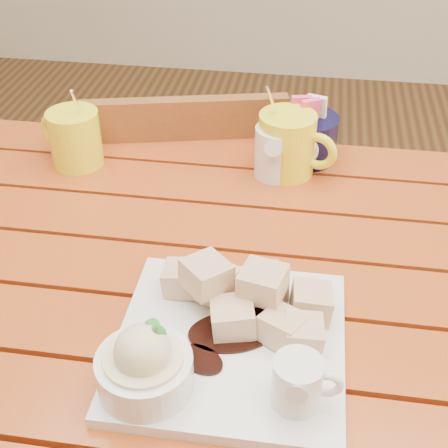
% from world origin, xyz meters
% --- Properties ---
extents(table, '(1.20, 0.79, 0.75)m').
position_xyz_m(table, '(0.00, 0.00, 0.64)').
color(table, '#A73215').
rests_on(table, ground).
extents(dessert_plate, '(0.27, 0.27, 0.11)m').
position_xyz_m(dessert_plate, '(0.00, -0.14, 0.78)').
color(dessert_plate, white).
rests_on(dessert_plate, table).
extents(coffee_mug_left, '(0.12, 0.09, 0.15)m').
position_xyz_m(coffee_mug_left, '(-0.31, 0.26, 0.80)').
color(coffee_mug_left, yellow).
rests_on(coffee_mug_left, table).
extents(coffee_mug_right, '(0.13, 0.10, 0.16)m').
position_xyz_m(coffee_mug_right, '(0.05, 0.29, 0.80)').
color(coffee_mug_right, yellow).
rests_on(coffee_mug_right, table).
extents(cream_pitcher, '(0.11, 0.09, 0.09)m').
position_xyz_m(cream_pitcher, '(0.04, 0.27, 0.80)').
color(cream_pitcher, white).
rests_on(cream_pitcher, table).
extents(sugar_caddy, '(0.11, 0.11, 0.12)m').
position_xyz_m(sugar_caddy, '(0.08, 0.34, 0.79)').
color(sugar_caddy, black).
rests_on(sugar_caddy, table).
extents(chair_far, '(0.47, 0.47, 0.83)m').
position_xyz_m(chair_far, '(-0.17, 0.48, 0.46)').
color(chair_far, brown).
rests_on(chair_far, ground).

